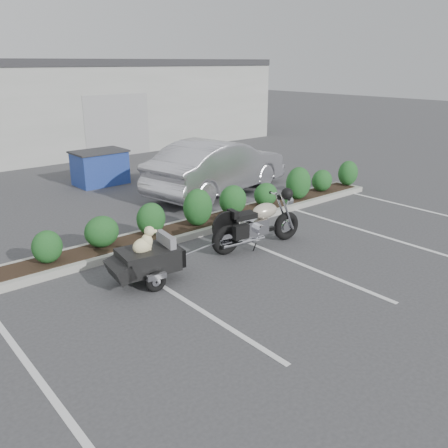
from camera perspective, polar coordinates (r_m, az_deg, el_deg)
ground at (r=9.53m, az=0.60°, el=-5.16°), size 90.00×90.00×0.00m
planter_kerb at (r=11.68m, az=-2.69°, el=-0.14°), size 12.00×1.00×0.15m
motorcycle at (r=10.36m, az=4.08°, el=-0.01°), size 2.32×0.87×1.33m
pet_trailer at (r=8.83m, az=-9.23°, el=-4.15°), size 1.87×1.06×1.10m
sedan at (r=14.67m, az=-0.72°, el=6.92°), size 5.31×2.79×1.67m
dumpster at (r=16.35m, az=-14.69°, el=6.62°), size 1.74×1.21×1.13m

